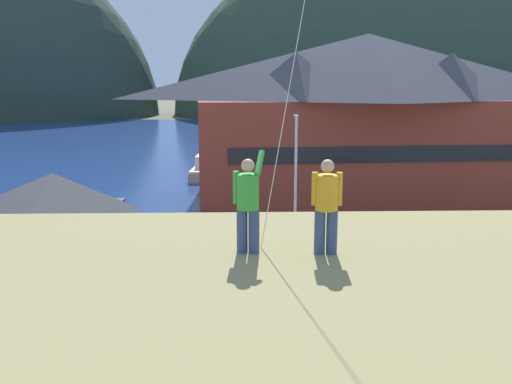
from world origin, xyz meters
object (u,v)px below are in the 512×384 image
Objects in this scene: storage_shed_near_lot at (56,225)px; parked_car_back_row_left at (478,243)px; moored_boat_wharfside at (206,170)px; parked_car_back_row_right at (175,250)px; parked_car_mid_row_center at (354,257)px; moored_boat_outer_mooring at (276,157)px; parked_car_mid_row_near at (375,307)px; wharf_dock at (242,167)px; harbor_lodge at (366,114)px; moored_boat_inner_slip at (212,157)px; parking_light_pole at (296,172)px; person_companion at (327,204)px; person_kite_flyer at (248,202)px.

storage_shed_near_lot is 1.39× the size of parked_car_back_row_left.
parked_car_back_row_right is at bearing -90.00° from moored_boat_wharfside.
parked_car_mid_row_center is (13.96, -0.30, -1.61)m from storage_shed_near_lot.
parked_car_back_row_left is (8.24, -33.24, 0.34)m from moored_boat_outer_mooring.
moored_boat_wharfside is 1.69× the size of parked_car_mid_row_near.
wharf_dock is 5.62m from moored_boat_outer_mooring.
harbor_lodge is 3.85× the size of moored_boat_wharfside.
storage_shed_near_lot is 27.43m from moored_boat_wharfside.
parked_car_back_row_right reaches higher than wharf_dock.
moored_boat_inner_slip is 31.04m from parking_light_pole.
moored_boat_wharfside is (-3.46, -3.98, 0.37)m from wharf_dock.
parking_light_pole is (-0.87, -30.10, 3.56)m from moored_boat_outer_mooring.
parking_light_pole is 20.91m from person_companion.
harbor_lodge is 14.72× the size of person_kite_flyer.
wharf_dock is 3.57× the size of parked_car_back_row_right.
parked_car_back_row_right is (0.00, -25.78, 0.34)m from moored_boat_wharfside.
wharf_dock is 2.10× the size of parking_light_pole.
parked_car_back_row_right is (-7.17, -33.97, 0.34)m from moored_boat_outer_mooring.
storage_shed_near_lot is 0.39× the size of wharf_dock.
person_companion is (-3.82, -15.42, 6.22)m from parked_car_mid_row_center.
moored_boat_inner_slip is 34.11m from parked_car_back_row_right.
person_companion is at bearing -88.38° from wharf_dock.
parked_car_mid_row_center reaches higher than wharf_dock.
parked_car_mid_row_center is 2.45× the size of person_companion.
moored_boat_inner_slip is at bearing 89.59° from parked_car_back_row_right.
parking_light_pole is (-1.94, 10.99, 3.22)m from parked_car_mid_row_near.
harbor_lodge reaches higher than moored_boat_wharfside.
parking_light_pole reaches higher than wharf_dock.
parked_car_back_row_right is at bearing 171.10° from parked_car_mid_row_center.
person_kite_flyer is (3.36, -16.65, 6.24)m from parked_car_back_row_right.
parking_light_pole is (6.30, -21.91, 3.56)m from moored_boat_wharfside.
parked_car_back_row_left is (7.17, 7.85, 0.00)m from parked_car_mid_row_near.
wharf_dock is 5.29m from moored_boat_wharfside.
parked_car_back_row_right is (-0.24, -34.10, 0.34)m from moored_boat_inner_slip.
person_companion is (-1.53, -20.64, 3.01)m from parking_light_pole.
harbor_lodge is 21.05m from parked_car_back_row_right.
parking_light_pole is at bearing 81.85° from person_kite_flyer.
moored_boat_inner_slip is 3.32× the size of person_companion.
wharf_dock is at bearing 83.38° from parked_car_back_row_right.
harbor_lodge reaches higher than wharf_dock.
person_kite_flyer reaches higher than storage_shed_near_lot.
person_companion is (-2.40, -50.73, 6.57)m from moored_boat_outer_mooring.
moored_boat_wharfside is 1.65× the size of parked_car_back_row_right.
storage_shed_near_lot is at bearing -109.70° from moored_boat_outer_mooring.
storage_shed_near_lot reaches higher than parked_car_back_row_right.
storage_shed_near_lot is at bearing 122.82° from person_companion.
moored_boat_inner_slip is at bearing 95.09° from person_companion.
moored_boat_wharfside is 4.08× the size of person_companion.
moored_boat_inner_slip is 36.42m from parked_car_mid_row_center.
parked_car_mid_row_near reaches higher than wharf_dock.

